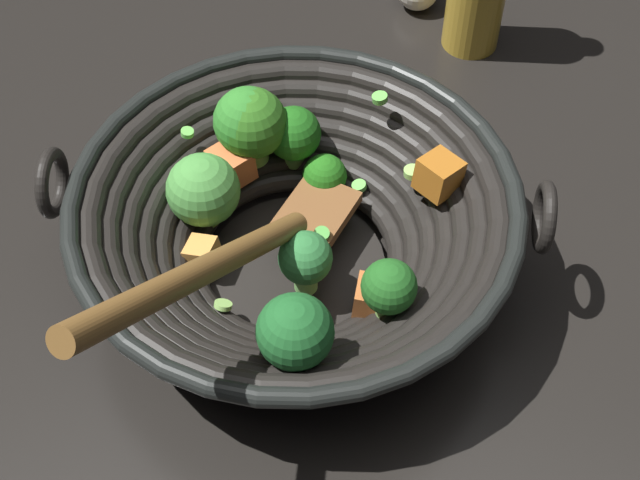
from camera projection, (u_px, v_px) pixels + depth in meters
name	position (u px, v px, depth m)	size (l,w,h in m)	color
ground_plane	(297.00, 271.00, 0.73)	(4.00, 4.00, 0.00)	black
wok	(293.00, 221.00, 0.68)	(0.40, 0.37, 0.22)	black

